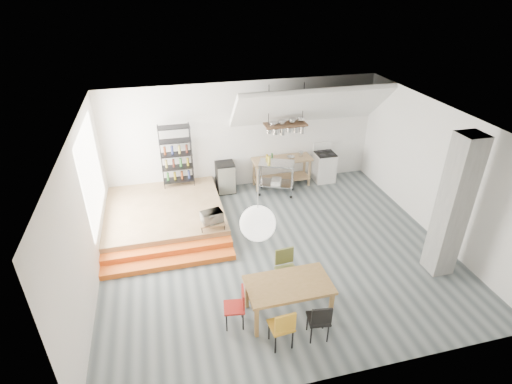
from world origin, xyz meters
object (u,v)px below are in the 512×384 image
object	(u,v)px
dining_table	(289,287)
mini_fridge	(225,177)
stove	(324,166)
rolling_cart	(276,174)

from	to	relation	value
dining_table	mini_fridge	world-z (taller)	mini_fridge
stove	mini_fridge	bearing A→B (deg)	179.20
stove	rolling_cart	size ratio (longest dim) A/B	1.02
mini_fridge	rolling_cart	bearing A→B (deg)	-19.26
stove	dining_table	bearing A→B (deg)	-119.13
stove	mini_fridge	world-z (taller)	stove
dining_table	rolling_cart	world-z (taller)	rolling_cart
dining_table	rolling_cart	bearing A→B (deg)	75.63
rolling_cart	mini_fridge	world-z (taller)	rolling_cart
stove	dining_table	world-z (taller)	stove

